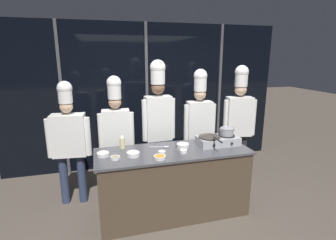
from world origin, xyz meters
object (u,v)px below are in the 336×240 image
frying_pan (210,135)px  stock_pot (227,131)px  chef_head (69,137)px  chef_pastry (199,119)px  prep_bowl_noodles (183,151)px  prep_bowl_rice (162,152)px  prep_bowl_carrots (160,157)px  chef_apprentice (239,115)px  prep_bowl_garlic (133,154)px  prep_bowl_onion (183,145)px  portable_stove (218,140)px  squeeze_bottle_oil (122,142)px  prep_bowl_bean_sprouts (103,154)px  chef_sous (116,129)px  prep_bowl_mushrooms (115,158)px  serving_spoon_slotted (164,147)px  chef_line (158,115)px

frying_pan → stock_pot: (0.26, 0.00, 0.03)m
frying_pan → stock_pot: 0.26m
chef_head → chef_pastry: 1.98m
prep_bowl_noodles → prep_bowl_rice: bearing=173.9°
prep_bowl_carrots → chef_apprentice: chef_apprentice is taller
prep_bowl_garlic → prep_bowl_onion: prep_bowl_garlic is taller
portable_stove → frying_pan: 0.16m
squeeze_bottle_oil → chef_apprentice: bearing=11.7°
stock_pot → prep_bowl_bean_sprouts: (-1.68, -0.00, -0.16)m
portable_stove → chef_sous: size_ratio=0.31×
frying_pan → prep_bowl_mushrooms: (-1.29, -0.15, -0.13)m
prep_bowl_onion → portable_stove: bearing=-3.5°
prep_bowl_garlic → chef_sous: size_ratio=0.09×
serving_spoon_slotted → prep_bowl_onion: bearing=-14.2°
portable_stove → chef_line: chef_line is taller
prep_bowl_garlic → chef_head: (-0.80, 0.71, 0.07)m
chef_head → chef_sous: 0.66m
frying_pan → chef_sous: bearing=153.7°
portable_stove → serving_spoon_slotted: (-0.76, 0.09, -0.05)m
prep_bowl_bean_sprouts → prep_bowl_carrots: prep_bowl_bean_sprouts is taller
chef_line → chef_apprentice: (1.38, -0.01, -0.09)m
prep_bowl_noodles → chef_head: chef_head is taller
prep_bowl_mushrooms → chef_pastry: (1.40, 0.80, 0.19)m
prep_bowl_rice → prep_bowl_noodles: bearing=-6.1°
chef_line → prep_bowl_onion: bearing=104.0°
squeeze_bottle_oil → chef_pastry: chef_pastry is taller
prep_bowl_noodles → serving_spoon_slotted: prep_bowl_noodles is taller
chef_head → portable_stove: bearing=169.5°
portable_stove → prep_bowl_onion: (-0.50, 0.03, -0.03)m
stock_pot → prep_bowl_carrots: size_ratio=1.45×
prep_bowl_carrots → serving_spoon_slotted: bearing=68.7°
prep_bowl_onion → prep_bowl_carrots: size_ratio=1.15×
prep_bowl_garlic → chef_pastry: (1.18, 0.76, 0.18)m
chef_line → portable_stove: bearing=133.7°
stock_pot → chef_apprentice: chef_apprentice is taller
prep_bowl_rice → chef_head: size_ratio=0.05×
prep_bowl_onion → chef_head: bearing=159.1°
prep_bowl_bean_sprouts → prep_bowl_mushrooms: prep_bowl_bean_sprouts is taller
prep_bowl_noodles → prep_bowl_carrots: size_ratio=0.66×
chef_line → chef_pastry: 0.69m
frying_pan → prep_bowl_onion: 0.39m
stock_pot → prep_bowl_garlic: (-1.33, -0.11, -0.15)m
squeeze_bottle_oil → prep_bowl_onion: bearing=-13.2°
stock_pot → prep_bowl_noodles: size_ratio=2.20×
prep_bowl_garlic → prep_bowl_mushrooms: bearing=-170.1°
prep_bowl_noodles → chef_head: bearing=151.7°
stock_pot → prep_bowl_noodles: (-0.69, -0.17, -0.16)m
prep_bowl_rice → frying_pan: bearing=11.0°
prep_bowl_garlic → chef_pastry: bearing=32.8°
chef_pastry → prep_bowl_carrots: bearing=50.7°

